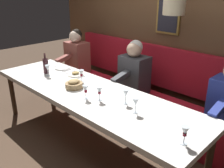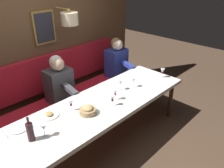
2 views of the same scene
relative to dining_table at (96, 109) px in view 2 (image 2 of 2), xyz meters
name	(u,v)px [view 2 (image 2 of 2)]	position (x,y,z in m)	size (l,w,h in m)	color
ground_plane	(97,147)	(0.00, 0.00, -0.68)	(12.00, 12.00, 0.00)	#4C3828
dining_table	(96,109)	(0.00, 0.00, 0.00)	(0.90, 3.11, 0.74)	silver
banquette_bench	(62,111)	(0.89, 0.00, -0.46)	(0.52, 3.31, 0.45)	red
back_wall_panel	(35,41)	(1.46, -0.01, 0.68)	(0.59, 4.51, 2.90)	brown
diner_nearest	(117,59)	(0.88, -1.37, 0.13)	(0.60, 0.40, 0.79)	#283893
diner_near	(59,81)	(0.88, -0.01, 0.13)	(0.60, 0.40, 0.79)	#3D3D42
place_setting_0	(49,115)	(0.25, 0.57, 0.07)	(0.24, 0.32, 0.05)	silver
place_setting_1	(18,128)	(0.30, 0.97, 0.06)	(0.24, 0.31, 0.01)	silver
wine_glass_0	(112,98)	(-0.16, -0.16, 0.17)	(0.07, 0.07, 0.16)	silver
wine_glass_1	(44,128)	(-0.05, 0.81, 0.17)	(0.07, 0.07, 0.16)	silver
wine_glass_2	(120,83)	(0.06, -0.57, 0.17)	(0.07, 0.07, 0.16)	silver
wine_glass_3	(133,81)	(-0.02, -0.78, 0.17)	(0.07, 0.07, 0.16)	silver
wine_glass_4	(71,103)	(0.15, 0.30, 0.17)	(0.07, 0.07, 0.16)	silver
wine_glass_5	(115,93)	(-0.08, -0.31, 0.17)	(0.07, 0.07, 0.16)	silver
wine_glass_6	(162,71)	(-0.16, -1.40, 0.17)	(0.07, 0.07, 0.16)	silver
wine_bottle	(30,132)	(0.00, 0.95, 0.17)	(0.08, 0.08, 0.30)	#33191E
bread_bowl	(88,110)	(-0.06, 0.19, 0.11)	(0.22, 0.22, 0.12)	#9E7F56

